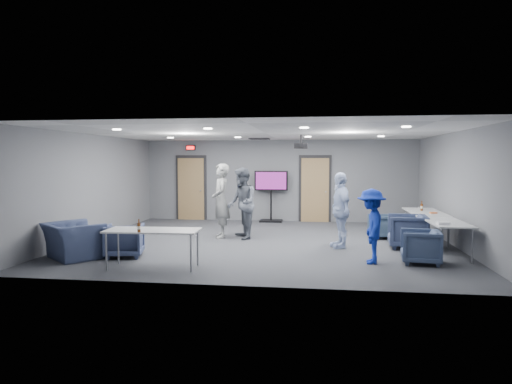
# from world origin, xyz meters

# --- Properties ---
(floor) EXTENTS (9.00, 9.00, 0.00)m
(floor) POSITION_xyz_m (0.00, 0.00, 0.00)
(floor) COLOR #33353A
(floor) RESTS_ON ground
(ceiling) EXTENTS (9.00, 9.00, 0.00)m
(ceiling) POSITION_xyz_m (0.00, 0.00, 2.70)
(ceiling) COLOR silver
(ceiling) RESTS_ON wall_back
(wall_back) EXTENTS (9.00, 0.02, 2.70)m
(wall_back) POSITION_xyz_m (0.00, 4.00, 1.35)
(wall_back) COLOR slate
(wall_back) RESTS_ON floor
(wall_front) EXTENTS (9.00, 0.02, 2.70)m
(wall_front) POSITION_xyz_m (0.00, -4.00, 1.35)
(wall_front) COLOR slate
(wall_front) RESTS_ON floor
(wall_left) EXTENTS (0.02, 8.00, 2.70)m
(wall_left) POSITION_xyz_m (-4.50, 0.00, 1.35)
(wall_left) COLOR slate
(wall_left) RESTS_ON floor
(wall_right) EXTENTS (0.02, 8.00, 2.70)m
(wall_right) POSITION_xyz_m (4.50, 0.00, 1.35)
(wall_right) COLOR slate
(wall_right) RESTS_ON floor
(door_left) EXTENTS (1.06, 0.17, 2.24)m
(door_left) POSITION_xyz_m (-3.00, 3.95, 1.07)
(door_left) COLOR black
(door_left) RESTS_ON wall_back
(door_right) EXTENTS (1.06, 0.17, 2.24)m
(door_right) POSITION_xyz_m (1.20, 3.95, 1.07)
(door_right) COLOR black
(door_right) RESTS_ON wall_back
(exit_sign) EXTENTS (0.32, 0.08, 0.16)m
(exit_sign) POSITION_xyz_m (-3.00, 3.93, 2.45)
(exit_sign) COLOR black
(exit_sign) RESTS_ON wall_back
(hvac_diffuser) EXTENTS (0.60, 0.60, 0.03)m
(hvac_diffuser) POSITION_xyz_m (-0.50, 2.80, 2.69)
(hvac_diffuser) COLOR black
(hvac_diffuser) RESTS_ON ceiling
(downlights) EXTENTS (6.18, 3.78, 0.02)m
(downlights) POSITION_xyz_m (0.00, 0.00, 2.68)
(downlights) COLOR white
(downlights) RESTS_ON ceiling
(person_a) EXTENTS (0.65, 0.81, 1.94)m
(person_a) POSITION_xyz_m (-1.23, 0.51, 0.97)
(person_a) COLOR gray
(person_a) RESTS_ON floor
(person_b) EXTENTS (0.98, 1.09, 1.85)m
(person_b) POSITION_xyz_m (-0.65, 0.38, 0.92)
(person_b) COLOR #555B66
(person_b) RESTS_ON floor
(person_c) EXTENTS (0.67, 1.10, 1.75)m
(person_c) POSITION_xyz_m (1.81, -0.48, 0.88)
(person_c) COLOR silver
(person_c) RESTS_ON floor
(person_d) EXTENTS (0.61, 0.99, 1.47)m
(person_d) POSITION_xyz_m (2.33, -2.04, 0.74)
(person_d) COLOR #182E9E
(person_d) RESTS_ON floor
(chair_right_a) EXTENTS (0.73, 0.72, 0.62)m
(chair_right_a) POSITION_xyz_m (2.97, 0.97, 0.31)
(chair_right_a) COLOR #35475C
(chair_right_a) RESTS_ON floor
(chair_right_b) EXTENTS (0.93, 0.91, 0.78)m
(chair_right_b) POSITION_xyz_m (3.35, -0.32, 0.39)
(chair_right_b) COLOR #36405D
(chair_right_b) RESTS_ON floor
(chair_right_c) EXTENTS (0.82, 0.80, 0.67)m
(chair_right_c) POSITION_xyz_m (3.30, -1.94, 0.34)
(chair_right_c) COLOR #3E4D6B
(chair_right_c) RESTS_ON floor
(chair_front_a) EXTENTS (0.90, 0.92, 0.69)m
(chair_front_a) POSITION_xyz_m (-2.74, -2.12, 0.35)
(chair_front_a) COLOR #3D486A
(chair_front_a) RESTS_ON floor
(chair_front_b) EXTENTS (1.50, 1.49, 0.74)m
(chair_front_b) POSITION_xyz_m (-3.73, -2.40, 0.37)
(chair_front_b) COLOR #3A4565
(chair_front_b) RESTS_ON floor
(table_right_a) EXTENTS (0.81, 1.94, 0.73)m
(table_right_a) POSITION_xyz_m (4.00, 0.85, 0.69)
(table_right_a) COLOR #B8BABD
(table_right_a) RESTS_ON floor
(table_right_b) EXTENTS (0.74, 1.77, 0.73)m
(table_right_b) POSITION_xyz_m (4.00, -1.05, 0.68)
(table_right_b) COLOR #B8BABD
(table_right_b) RESTS_ON floor
(table_front_left) EXTENTS (1.77, 0.80, 0.73)m
(table_front_left) POSITION_xyz_m (-1.78, -3.00, 0.68)
(table_front_left) COLOR #B8BABD
(table_front_left) RESTS_ON floor
(bottle_front) EXTENTS (0.06, 0.06, 0.24)m
(bottle_front) POSITION_xyz_m (-1.92, -3.32, 0.82)
(bottle_front) COLOR #623010
(bottle_front) RESTS_ON table_front_left
(bottle_right) EXTENTS (0.07, 0.07, 0.26)m
(bottle_right) POSITION_xyz_m (3.95, 1.00, 0.82)
(bottle_right) COLOR #623010
(bottle_right) RESTS_ON table_right_a
(snack_box) EXTENTS (0.18, 0.14, 0.04)m
(snack_box) POSITION_xyz_m (4.09, 0.40, 0.75)
(snack_box) COLOR orange
(snack_box) RESTS_ON table_right_a
(wrapper) EXTENTS (0.25, 0.19, 0.05)m
(wrapper) POSITION_xyz_m (3.81, -1.55, 0.76)
(wrapper) COLOR white
(wrapper) RESTS_ON table_right_b
(tv_stand) EXTENTS (1.10, 0.52, 1.68)m
(tv_stand) POSITION_xyz_m (-0.23, 3.75, 0.95)
(tv_stand) COLOR black
(tv_stand) RESTS_ON floor
(projector) EXTENTS (0.35, 0.34, 0.36)m
(projector) POSITION_xyz_m (0.85, 0.73, 2.40)
(projector) COLOR black
(projector) RESTS_ON ceiling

